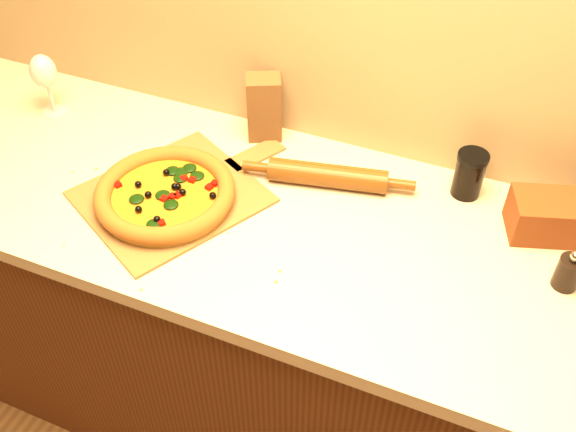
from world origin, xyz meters
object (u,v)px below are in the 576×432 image
at_px(pepper_grinder, 569,272).
at_px(dark_jar, 469,174).
at_px(pizza, 165,194).
at_px(wine_glass, 44,73).
at_px(pizza_peel, 177,194).
at_px(rolling_pin, 328,176).

bearing_deg(pepper_grinder, dark_jar, 139.86).
distance_m(pizza, wine_glass, 0.54).
xyz_separation_m(pizza, pepper_grinder, (0.90, 0.10, 0.01)).
bearing_deg(pepper_grinder, pizza_peel, -175.76).
relative_size(pizza, pepper_grinder, 3.30).
distance_m(pepper_grinder, rolling_pin, 0.58).
height_order(rolling_pin, dark_jar, dark_jar).
distance_m(pizza_peel, pepper_grinder, 0.89).
relative_size(pizza, dark_jar, 2.81).
bearing_deg(rolling_pin, dark_jar, 17.32).
bearing_deg(dark_jar, pepper_grinder, -40.14).
height_order(pepper_grinder, rolling_pin, pepper_grinder).
xyz_separation_m(pizza_peel, dark_jar, (0.64, 0.28, 0.06)).
height_order(wine_glass, dark_jar, wine_glass).
distance_m(pizza_peel, rolling_pin, 0.37).
xyz_separation_m(pepper_grinder, wine_glass, (-1.38, 0.11, 0.08)).
bearing_deg(pizza, pizza_peel, 77.65).
height_order(pizza_peel, rolling_pin, rolling_pin).
height_order(pizza_peel, pepper_grinder, pepper_grinder).
bearing_deg(pizza_peel, dark_jar, 51.43).
bearing_deg(wine_glass, pizza, -23.38).
height_order(pepper_grinder, dark_jar, dark_jar).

